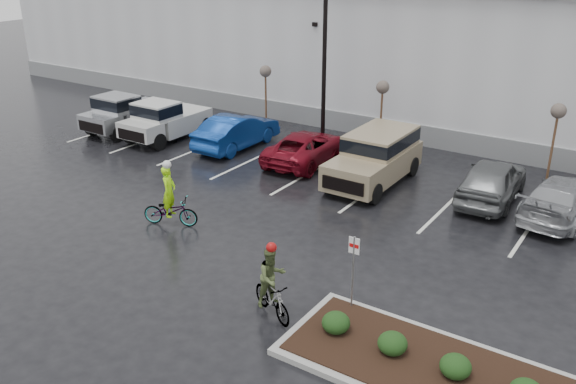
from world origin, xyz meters
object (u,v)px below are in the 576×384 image
Objects in this scene: pickup_silver at (131,111)px; car_red at (305,147)px; sapling_mid at (382,91)px; car_far_silver at (565,198)px; suv_tan at (374,159)px; cyclist_hivis at (170,205)px; car_grey at (492,180)px; lamppost at (325,22)px; fire_lane_sign at (353,265)px; sapling_west at (266,75)px; sapling_east at (558,115)px; car_blue at (237,131)px; pickup_white at (170,118)px; cyclist_olive at (272,289)px.

pickup_silver reaches higher than car_red.
sapling_mid reaches higher than car_far_silver.
suv_tan is 2.18× the size of cyclist_hivis.
car_red is at bearing -1.18° from car_grey.
fire_lane_sign is at bearing -56.54° from lamppost.
sapling_west is 7.11m from pickup_silver.
sapling_east is (7.50, 0.00, 0.00)m from sapling_mid.
sapling_east is (10.00, 1.00, -2.96)m from lamppost.
sapling_east is 1.45× the size of fire_lane_sign.
suv_tan reaches higher than car_red.
sapling_west is 17.46m from fire_lane_sign.
car_red is at bearing -159.40° from sapling_east.
car_grey is 2.01× the size of cyclist_hivis.
car_grey is at bearing 2.98° from pickup_silver.
sapling_mid is 0.62× the size of pickup_silver.
lamppost is 1.81× the size of suv_tan.
sapling_west is at bearing 180.00° from sapling_east.
car_blue is at bearing -147.70° from sapling_mid.
suv_tan is (4.22, -3.23, -4.66)m from lamppost.
cyclist_hivis reaches higher than fire_lane_sign.
pickup_silver reaches higher than car_blue.
car_grey is (8.65, -2.29, -4.88)m from lamppost.
sapling_mid reaches higher than cyclist_hivis.
fire_lane_sign is 9.57m from car_grey.
pickup_silver is at bearing -177.32° from pickup_white.
sapling_east is at bearing 5.71° from lamppost.
lamppost reaches higher than sapling_east.
car_blue is at bearing 139.85° from fire_lane_sign.
car_red is at bearing 52.71° from cyclist_olive.
cyclist_olive reaches higher than pickup_white.
sapling_west is 5.29m from pickup_white.
sapling_east is 1.37× the size of cyclist_hivis.
car_blue is 0.94× the size of suv_tan.
car_blue is at bearing 0.72° from cyclist_hivis.
sapling_west is at bearing -17.46° from car_grey.
car_grey reaches higher than car_red.
sapling_west is 1.45× the size of fire_lane_sign.
fire_lane_sign is at bearing -67.51° from sapling_mid.
car_grey is at bearing -67.80° from cyclist_hivis.
sapling_mid is 0.62× the size of pickup_white.
pickup_silver reaches higher than car_far_silver.
lamppost is at bearing -21.01° from cyclist_hivis.
sapling_east is at bearing 12.27° from pickup_silver.
suv_tan is at bearing 14.22° from car_far_silver.
car_blue is at bearing -140.75° from lamppost.
cyclist_olive is at bearing -54.21° from sapling_west.
cyclist_olive is (6.17, -13.11, -4.90)m from lamppost.
pickup_white reaches higher than car_grey.
car_red is (-1.89, -3.53, -2.05)m from sapling_mid.
pickup_white is 16.41m from cyclist_olive.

